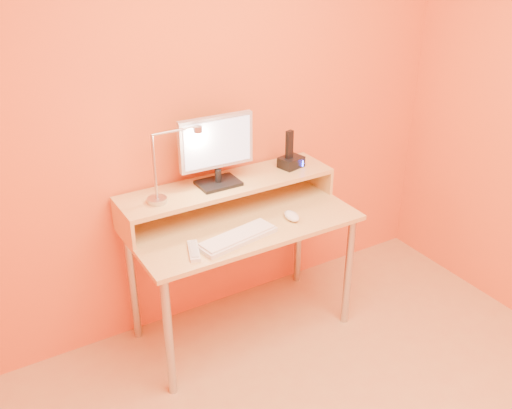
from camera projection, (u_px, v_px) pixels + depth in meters
wall_back at (211, 107)px, 3.02m from camera, size 3.00×0.04×2.50m
desk_leg_fl at (169, 337)px, 2.74m from camera, size 0.04×0.04×0.69m
desk_leg_fr at (348, 272)px, 3.24m from camera, size 0.04×0.04×0.69m
desk_leg_bl at (133, 286)px, 3.12m from camera, size 0.04×0.04×0.69m
desk_leg_br at (298, 234)px, 3.62m from camera, size 0.04×0.04×0.69m
desk_lower at (242, 222)px, 3.02m from camera, size 1.20×0.60×0.02m
shelf_riser_left at (123, 225)px, 2.83m from camera, size 0.02×0.30×0.14m
shelf_riser_right at (316, 175)px, 3.37m from camera, size 0.02×0.30×0.14m
desk_shelf at (228, 184)px, 3.06m from camera, size 1.20×0.30×0.02m
monitor_foot at (218, 183)px, 3.02m from camera, size 0.22×0.16×0.02m
monitor_neck at (218, 176)px, 3.00m from camera, size 0.04×0.04×0.07m
monitor_panel at (216, 142)px, 2.93m from camera, size 0.41×0.05×0.28m
monitor_back at (214, 141)px, 2.95m from camera, size 0.37×0.03×0.23m
monitor_screen at (218, 143)px, 2.91m from camera, size 0.37×0.02×0.24m
lamp_base at (157, 200)px, 2.84m from camera, size 0.10×0.10×0.02m
lamp_post at (154, 167)px, 2.76m from camera, size 0.01×0.01×0.33m
lamp_arm at (175, 131)px, 2.74m from camera, size 0.24×0.01×0.01m
lamp_head at (198, 129)px, 2.80m from camera, size 0.04×0.04×0.03m
lamp_bulb at (198, 132)px, 2.80m from camera, size 0.03×0.03×0.00m
phone_dock at (291, 162)px, 3.23m from camera, size 0.15×0.13×0.06m
phone_handset at (289, 144)px, 3.17m from camera, size 0.04×0.03×0.16m
phone_led at (303, 164)px, 3.21m from camera, size 0.01×0.00×0.04m
keyboard at (237, 238)px, 2.82m from camera, size 0.44×0.20×0.02m
mouse at (292, 216)px, 3.01m from camera, size 0.08×0.13×0.04m
remote_control at (194, 251)px, 2.72m from camera, size 0.10×0.18×0.02m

